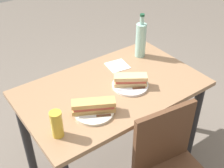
% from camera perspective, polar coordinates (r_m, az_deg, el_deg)
% --- Properties ---
extents(ground_plane, '(8.00, 8.00, 0.00)m').
position_cam_1_polar(ground_plane, '(2.39, 0.00, -15.38)').
color(ground_plane, '#6B6056').
extents(dining_table, '(1.16, 0.71, 0.76)m').
position_cam_1_polar(dining_table, '(1.94, 0.00, -3.58)').
color(dining_table, '#997251').
rests_on(dining_table, ground).
extents(plate_near, '(0.23, 0.23, 0.01)m').
position_cam_1_polar(plate_near, '(1.86, 3.55, -0.24)').
color(plate_near, white).
rests_on(plate_near, dining_table).
extents(baguette_sandwich_near, '(0.21, 0.17, 0.07)m').
position_cam_1_polar(baguette_sandwich_near, '(1.84, 3.59, 0.81)').
color(baguette_sandwich_near, '#DBB77A').
rests_on(baguette_sandwich_near, plate_near).
extents(knife_near, '(0.16, 0.09, 0.01)m').
position_cam_1_polar(knife_near, '(1.82, 4.04, -0.89)').
color(knife_near, silver).
rests_on(knife_near, plate_near).
extents(plate_far, '(0.23, 0.23, 0.01)m').
position_cam_1_polar(plate_far, '(1.67, -3.53, -5.34)').
color(plate_far, silver).
rests_on(plate_far, dining_table).
extents(baguette_sandwich_far, '(0.25, 0.18, 0.07)m').
position_cam_1_polar(baguette_sandwich_far, '(1.64, -3.58, -4.24)').
color(baguette_sandwich_far, tan).
rests_on(baguette_sandwich_far, plate_far).
extents(knife_far, '(0.16, 0.10, 0.01)m').
position_cam_1_polar(knife_far, '(1.62, -2.99, -6.21)').
color(knife_far, silver).
rests_on(knife_far, plate_far).
extents(water_bottle, '(0.07, 0.07, 0.32)m').
position_cam_1_polar(water_bottle, '(2.13, 5.59, 8.57)').
color(water_bottle, '#99C6B7').
rests_on(water_bottle, dining_table).
extents(beer_glass, '(0.06, 0.06, 0.15)m').
position_cam_1_polar(beer_glass, '(1.51, -10.65, -7.64)').
color(beer_glass, gold).
rests_on(beer_glass, dining_table).
extents(paper_napkin, '(0.16, 0.16, 0.00)m').
position_cam_1_polar(paper_napkin, '(2.06, 1.05, 3.57)').
color(paper_napkin, white).
rests_on(paper_napkin, dining_table).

